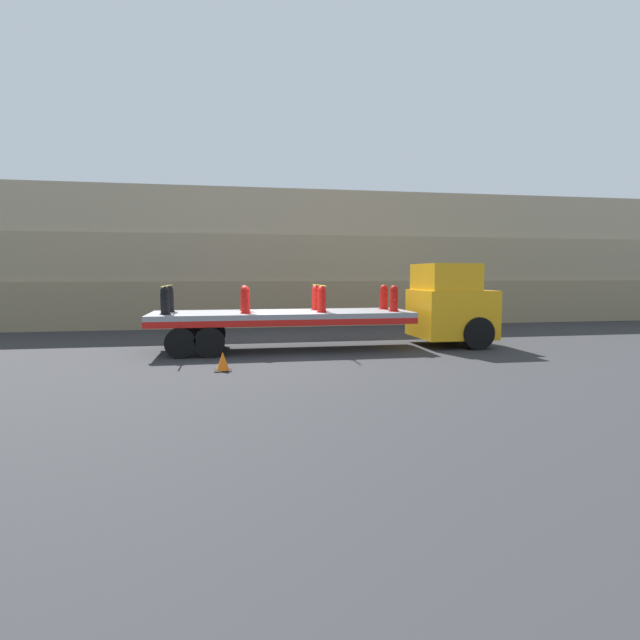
# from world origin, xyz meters

# --- Properties ---
(ground_plane) EXTENTS (120.00, 120.00, 0.00)m
(ground_plane) POSITION_xyz_m (0.00, 0.00, 0.00)
(ground_plane) COLOR #2D2D30
(rock_cliff) EXTENTS (60.00, 3.30, 6.73)m
(rock_cliff) POSITION_xyz_m (0.00, 8.84, 3.36)
(rock_cliff) COLOR gray
(rock_cliff) RESTS_ON ground_plane
(truck_cab) EXTENTS (2.56, 2.69, 2.96)m
(truck_cab) POSITION_xyz_m (6.19, 0.00, 1.47)
(truck_cab) COLOR orange
(truck_cab) RESTS_ON ground_plane
(flatbed_trailer) EXTENTS (8.77, 2.67, 1.31)m
(flatbed_trailer) POSITION_xyz_m (-0.60, 0.00, 1.06)
(flatbed_trailer) COLOR gray
(flatbed_trailer) RESTS_ON ground_plane
(fire_hydrant_black_near_0) EXTENTS (0.36, 0.52, 0.89)m
(fire_hydrant_black_near_0) POSITION_xyz_m (-3.78, -0.57, 1.75)
(fire_hydrant_black_near_0) COLOR black
(fire_hydrant_black_near_0) RESTS_ON flatbed_trailer
(fire_hydrant_black_far_0) EXTENTS (0.36, 0.52, 0.89)m
(fire_hydrant_black_far_0) POSITION_xyz_m (-3.78, 0.57, 1.75)
(fire_hydrant_black_far_0) COLOR black
(fire_hydrant_black_far_0) RESTS_ON flatbed_trailer
(fire_hydrant_red_near_1) EXTENTS (0.36, 0.52, 0.89)m
(fire_hydrant_red_near_1) POSITION_xyz_m (-1.26, -0.57, 1.75)
(fire_hydrant_red_near_1) COLOR red
(fire_hydrant_red_near_1) RESTS_ON flatbed_trailer
(fire_hydrant_red_far_1) EXTENTS (0.36, 0.52, 0.89)m
(fire_hydrant_red_far_1) POSITION_xyz_m (-1.26, 0.57, 1.75)
(fire_hydrant_red_far_1) COLOR red
(fire_hydrant_red_far_1) RESTS_ON flatbed_trailer
(fire_hydrant_red_near_2) EXTENTS (0.36, 0.52, 0.89)m
(fire_hydrant_red_near_2) POSITION_xyz_m (1.26, -0.57, 1.75)
(fire_hydrant_red_near_2) COLOR red
(fire_hydrant_red_near_2) RESTS_ON flatbed_trailer
(fire_hydrant_red_far_2) EXTENTS (0.36, 0.52, 0.89)m
(fire_hydrant_red_far_2) POSITION_xyz_m (1.26, 0.57, 1.75)
(fire_hydrant_red_far_2) COLOR red
(fire_hydrant_red_far_2) RESTS_ON flatbed_trailer
(fire_hydrant_red_near_3) EXTENTS (0.36, 0.52, 0.89)m
(fire_hydrant_red_near_3) POSITION_xyz_m (3.78, -0.57, 1.75)
(fire_hydrant_red_near_3) COLOR red
(fire_hydrant_red_near_3) RESTS_ON flatbed_trailer
(fire_hydrant_red_far_3) EXTENTS (0.36, 0.52, 0.89)m
(fire_hydrant_red_far_3) POSITION_xyz_m (3.78, 0.57, 1.75)
(fire_hydrant_red_far_3) COLOR red
(fire_hydrant_red_far_3) RESTS_ON flatbed_trailer
(cargo_strap_rear) EXTENTS (0.05, 2.78, 0.01)m
(cargo_strap_rear) POSITION_xyz_m (-3.78, 0.00, 2.21)
(cargo_strap_rear) COLOR yellow
(cargo_strap_rear) RESTS_ON fire_hydrant_black_near_0
(cargo_strap_middle) EXTENTS (0.05, 2.78, 0.01)m
(cargo_strap_middle) POSITION_xyz_m (1.26, 0.00, 2.21)
(cargo_strap_middle) COLOR yellow
(cargo_strap_middle) RESTS_ON fire_hydrant_red_near_2
(traffic_cone) EXTENTS (0.44, 0.44, 0.52)m
(traffic_cone) POSITION_xyz_m (-1.97, -3.48, 0.25)
(traffic_cone) COLOR black
(traffic_cone) RESTS_ON ground_plane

